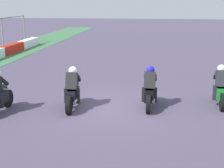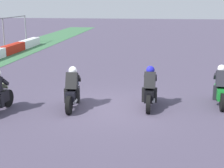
{
  "view_description": "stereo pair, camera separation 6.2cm",
  "coord_description": "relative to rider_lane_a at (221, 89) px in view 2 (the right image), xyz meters",
  "views": [
    {
      "loc": [
        -11.6,
        -1.61,
        3.8
      ],
      "look_at": [
        -0.1,
        -0.07,
        0.9
      ],
      "focal_mm": 54.05,
      "sensor_mm": 36.0,
      "label": 1
    },
    {
      "loc": [
        -11.59,
        -1.67,
        3.8
      ],
      "look_at": [
        -0.1,
        -0.07,
        0.9
      ],
      "focal_mm": 54.05,
      "sensor_mm": 36.0,
      "label": 2
    }
  ],
  "objects": [
    {
      "name": "rider_lane_a",
      "position": [
        0.0,
        0.0,
        0.0
      ],
      "size": [
        2.04,
        0.55,
        1.51
      ],
      "rotation": [
        0.0,
        0.0,
        -0.03
      ],
      "color": "black",
      "rests_on": "ground_plane"
    },
    {
      "name": "ground_plane",
      "position": [
        -0.8,
        3.97,
        -0.62
      ],
      "size": [
        120.0,
        120.0,
        0.0
      ],
      "primitive_type": "plane",
      "color": "#484055"
    },
    {
      "name": "rider_lane_b",
      "position": [
        -0.6,
        2.57,
        0.0
      ],
      "size": [
        2.04,
        0.54,
        1.51
      ],
      "rotation": [
        0.0,
        0.0,
        -0.02
      ],
      "color": "black",
      "rests_on": "ground_plane"
    },
    {
      "name": "rider_lane_c",
      "position": [
        -1.07,
        5.3,
        0.0
      ],
      "size": [
        2.04,
        0.55,
        1.51
      ],
      "rotation": [
        0.0,
        0.0,
        0.06
      ],
      "color": "black",
      "rests_on": "ground_plane"
    }
  ]
}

